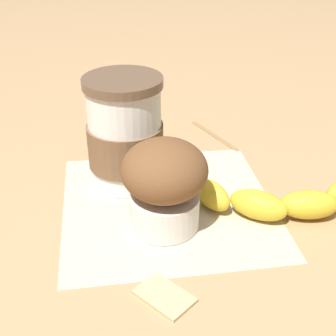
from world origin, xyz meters
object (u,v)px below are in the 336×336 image
object	(u,v)px
coffee_cup	(125,135)
muffin	(169,182)
banana	(282,199)
sugar_packet	(164,295)

from	to	relation	value
coffee_cup	muffin	xyz separation A→B (m)	(0.06, -0.09, -0.01)
coffee_cup	muffin	size ratio (longest dim) A/B	1.34
banana	sugar_packet	world-z (taller)	banana
muffin	sugar_packet	xyz separation A→B (m)	(0.01, -0.10, -0.05)
muffin	sugar_packet	size ratio (longest dim) A/B	1.95
coffee_cup	sugar_packet	xyz separation A→B (m)	(0.06, -0.19, -0.06)
coffee_cup	muffin	world-z (taller)	coffee_cup
coffee_cup	banana	xyz separation A→B (m)	(0.18, -0.05, -0.05)
muffin	banana	size ratio (longest dim) A/B	0.47
coffee_cup	muffin	bearing A→B (deg)	-55.12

